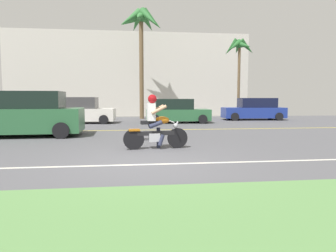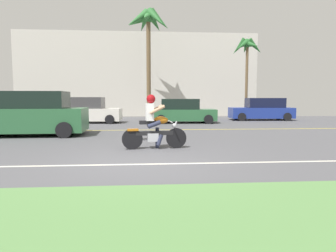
{
  "view_description": "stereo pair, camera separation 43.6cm",
  "coord_description": "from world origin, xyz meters",
  "views": [
    {
      "loc": [
        -0.31,
        -7.39,
        1.58
      ],
      "look_at": [
        0.94,
        2.96,
        0.62
      ],
      "focal_mm": 32.5,
      "sensor_mm": 36.0,
      "label": 1
    },
    {
      "loc": [
        0.12,
        -7.43,
        1.58
      ],
      "look_at": [
        0.94,
        2.96,
        0.62
      ],
      "focal_mm": 32.5,
      "sensor_mm": 36.0,
      "label": 2
    }
  ],
  "objects": [
    {
      "name": "ground",
      "position": [
        0.0,
        3.0,
        -0.02
      ],
      "size": [
        56.0,
        30.0,
        0.04
      ],
      "primitive_type": "cube",
      "color": "#545459"
    },
    {
      "name": "grass_median",
      "position": [
        0.0,
        -4.1,
        0.03
      ],
      "size": [
        56.0,
        3.8,
        0.06
      ],
      "primitive_type": "cube",
      "color": "#5B8C4C",
      "rests_on": "ground"
    },
    {
      "name": "lane_line_near",
      "position": [
        0.0,
        -0.26,
        0.0
      ],
      "size": [
        50.4,
        0.12,
        0.01
      ],
      "primitive_type": "cube",
      "color": "silver",
      "rests_on": "ground"
    },
    {
      "name": "lane_line_far",
      "position": [
        0.0,
        7.57,
        0.0
      ],
      "size": [
        50.4,
        0.12,
        0.01
      ],
      "primitive_type": "cube",
      "color": "yellow",
      "rests_on": "ground"
    },
    {
      "name": "motorcyclist",
      "position": [
        0.42,
        1.97,
        0.71
      ],
      "size": [
        2.02,
        0.66,
        1.69
      ],
      "color": "black",
      "rests_on": "ground"
    },
    {
      "name": "suv_nearby",
      "position": [
        -4.85,
        5.74,
        0.91
      ],
      "size": [
        5.05,
        2.34,
        1.86
      ],
      "color": "#2D663D",
      "rests_on": "ground"
    },
    {
      "name": "parked_car_0",
      "position": [
        -8.72,
        13.62,
        0.71
      ],
      "size": [
        4.51,
        2.04,
        1.51
      ],
      "color": "#2D663D",
      "rests_on": "ground"
    },
    {
      "name": "parked_car_1",
      "position": [
        -3.47,
        12.15,
        0.76
      ],
      "size": [
        4.16,
        1.98,
        1.63
      ],
      "color": "white",
      "rests_on": "ground"
    },
    {
      "name": "parked_car_2",
      "position": [
        2.56,
        11.77,
        0.71
      ],
      "size": [
        4.1,
        2.04,
        1.52
      ],
      "color": "#2D663D",
      "rests_on": "ground"
    },
    {
      "name": "parked_car_3",
      "position": [
        8.53,
        13.68,
        0.73
      ],
      "size": [
        4.47,
        2.03,
        1.58
      ],
      "color": "navy",
      "rests_on": "ground"
    },
    {
      "name": "palm_tree_0",
      "position": [
        0.47,
        15.87,
        6.98
      ],
      "size": [
        3.47,
        3.55,
        8.24
      ],
      "color": "brown",
      "rests_on": "ground"
    },
    {
      "name": "palm_tree_1",
      "position": [
        7.75,
        14.97,
        5.11
      ],
      "size": [
        2.5,
        2.65,
        6.06
      ],
      "color": "brown",
      "rests_on": "ground"
    },
    {
      "name": "building_far",
      "position": [
        -0.33,
        21.0,
        3.6
      ],
      "size": [
        20.83,
        4.0,
        7.21
      ],
      "primitive_type": "cube",
      "color": "beige",
      "rests_on": "ground"
    }
  ]
}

